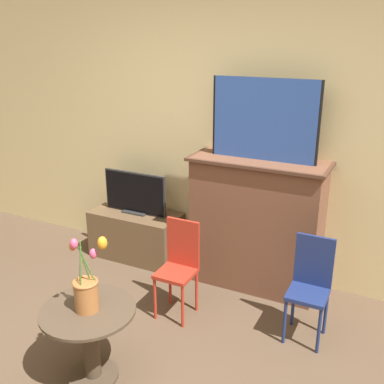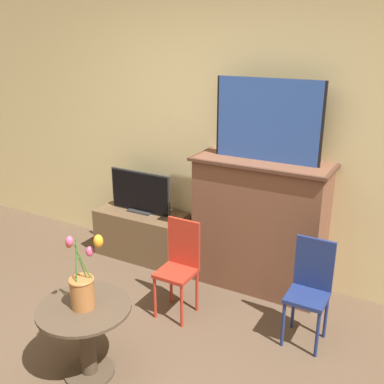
% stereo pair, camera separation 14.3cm
% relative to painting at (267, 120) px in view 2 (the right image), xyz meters
% --- Properties ---
extents(wall_back, '(8.00, 0.06, 2.70)m').
position_rel_painting_xyz_m(wall_back, '(-0.35, 0.23, -0.13)').
color(wall_back, beige).
rests_on(wall_back, ground).
extents(fireplace_mantel, '(1.15, 0.46, 1.15)m').
position_rel_painting_xyz_m(fireplace_mantel, '(-0.02, -0.01, -0.89)').
color(fireplace_mantel, brown).
rests_on(fireplace_mantel, ground).
extents(painting, '(0.88, 0.03, 0.65)m').
position_rel_painting_xyz_m(painting, '(0.00, 0.00, 0.00)').
color(painting, black).
rests_on(painting, fireplace_mantel).
extents(tv_stand, '(0.88, 0.42, 0.47)m').
position_rel_painting_xyz_m(tv_stand, '(-1.24, -0.03, -1.24)').
color(tv_stand, brown).
rests_on(tv_stand, ground).
extents(tv_monitor, '(0.66, 0.12, 0.41)m').
position_rel_painting_xyz_m(tv_monitor, '(-1.24, -0.02, -0.81)').
color(tv_monitor, '#2D2D2D').
rests_on(tv_monitor, tv_stand).
extents(chair_red, '(0.28, 0.28, 0.77)m').
position_rel_painting_xyz_m(chair_red, '(-0.41, -0.68, -1.04)').
color(chair_red, '#B22D1E').
rests_on(chair_red, ground).
extents(chair_blue, '(0.28, 0.28, 0.77)m').
position_rel_painting_xyz_m(chair_blue, '(0.57, -0.52, -1.04)').
color(chair_blue, navy).
rests_on(chair_blue, ground).
extents(side_table, '(0.59, 0.59, 0.51)m').
position_rel_painting_xyz_m(side_table, '(-0.57, -1.59, -1.14)').
color(side_table, '#4C3D2D').
rests_on(side_table, ground).
extents(vase_tulips, '(0.18, 0.21, 0.50)m').
position_rel_painting_xyz_m(vase_tulips, '(-0.57, -1.58, -0.82)').
color(vase_tulips, '#AD6B38').
rests_on(vase_tulips, side_table).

